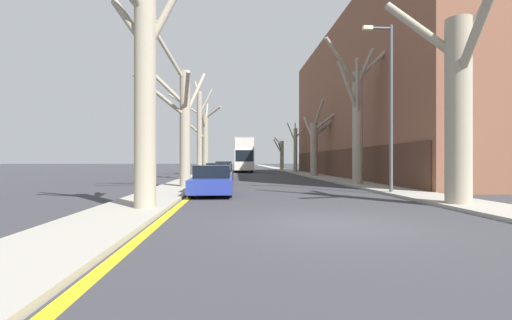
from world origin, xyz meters
TOP-DOWN VIEW (x-y plane):
  - ground_plane at (0.00, 0.00)m, footprint 300.00×300.00m
  - sidewalk_left at (-5.61, 50.00)m, footprint 2.26×120.00m
  - sidewalk_right at (5.61, 50.00)m, footprint 2.26×120.00m
  - building_facade_right at (11.73, 22.91)m, footprint 10.08×32.46m
  - kerb_line_stripe at (-4.30, 50.00)m, footprint 0.24×120.00m
  - street_tree_left_0 at (-5.17, 2.51)m, footprint 2.89×3.15m
  - street_tree_left_1 at (-5.25, 11.02)m, footprint 3.62×3.78m
  - street_tree_left_2 at (-5.20, 19.55)m, footprint 3.57×1.79m
  - street_tree_left_3 at (-5.41, 27.99)m, footprint 3.63×3.97m
  - street_tree_right_0 at (5.15, 2.80)m, footprint 3.77×4.33m
  - street_tree_right_1 at (5.32, 12.72)m, footprint 4.32×2.06m
  - street_tree_right_2 at (5.44, 24.08)m, footprint 3.40×4.20m
  - street_tree_right_3 at (5.46, 34.76)m, footprint 3.30×2.22m
  - street_tree_right_4 at (5.06, 44.91)m, footprint 1.61×3.78m
  - double_decker_bus at (-1.10, 39.35)m, footprint 2.46×11.85m
  - parked_car_0 at (-3.39, 7.64)m, footprint 1.83×4.42m
  - parked_car_1 at (-3.39, 14.36)m, footprint 1.75×4.50m
  - parked_car_2 at (-3.39, 20.45)m, footprint 1.88×3.93m
  - parked_car_3 at (-3.39, 25.78)m, footprint 1.77×3.94m
  - lamp_post at (4.71, 7.07)m, footprint 1.40×0.20m

SIDE VIEW (x-z plane):
  - ground_plane at x=0.00m, z-range 0.00..0.00m
  - kerb_line_stripe at x=-4.30m, z-range 0.00..0.01m
  - sidewalk_left at x=-5.61m, z-range 0.00..0.12m
  - sidewalk_right at x=5.61m, z-range 0.00..0.12m
  - parked_car_2 at x=-3.39m, z-range -0.03..1.29m
  - parked_car_0 at x=-3.39m, z-range -0.03..1.31m
  - parked_car_1 at x=-3.39m, z-range -0.04..1.35m
  - parked_car_3 at x=-3.39m, z-range -0.04..1.42m
  - double_decker_bus at x=-1.10m, z-range 0.30..4.72m
  - street_tree_right_4 at x=5.06m, z-range -0.09..5.22m
  - street_tree_right_2 at x=5.44m, z-range -0.36..6.81m
  - street_tree_right_3 at x=5.46m, z-range -0.12..6.61m
  - street_tree_left_3 at x=-5.41m, z-range -0.25..7.59m
  - street_tree_right_0 at x=5.15m, z-range -0.51..7.89m
  - street_tree_left_1 at x=-5.25m, z-range -0.39..8.10m
  - street_tree_left_2 at x=-5.20m, z-range -0.08..8.12m
  - street_tree_left_0 at x=-5.17m, z-range -0.51..8.60m
  - street_tree_right_1 at x=5.32m, z-range -0.21..8.72m
  - lamp_post at x=4.71m, z-range 0.46..8.25m
  - building_facade_right at x=11.73m, z-range -0.01..14.02m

